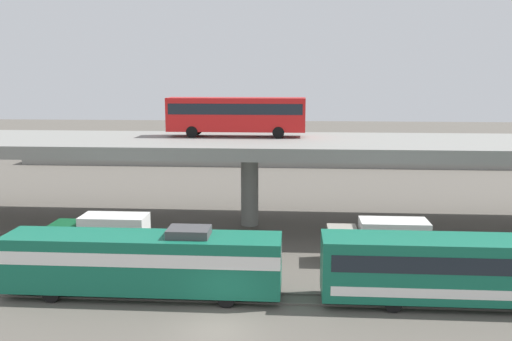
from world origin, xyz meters
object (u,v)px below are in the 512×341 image
Objects in this scene: train_locomotive at (129,260)px; parked_car_0 at (361,146)px; parked_car_3 at (477,147)px; service_truck_east at (103,234)px; parked_car_1 at (95,144)px; service_truck_west at (380,240)px; parked_car_2 at (166,146)px; transit_bus_on_overpass at (236,113)px.

train_locomotive is 54.33m from parked_car_0.
parked_car_0 is 1.09× the size of parked_car_3.
parked_car_1 reaches higher than service_truck_east.
service_truck_west is 1.62× the size of parked_car_2.
parked_car_3 is (45.18, 1.68, -0.00)m from parked_car_2.
service_truck_east is at bearing 0.00° from service_truck_west.
train_locomotive is at bearing 54.82° from parked_car_3.
service_truck_west is (11.09, -11.00, -7.89)m from transit_bus_on_overpass.
train_locomotive is 1.43× the size of transit_bus_on_overpass.
parked_car_0 and parked_car_2 have the same top height.
parked_car_2 reaches higher than service_truck_west.
service_truck_east is 1.56× the size of parked_car_1.
service_truck_east is 49.76m from parked_car_0.
parked_car_3 reaches higher than service_truck_east.
parked_car_2 reaches higher than service_truck_east.
service_truck_west is 56.69m from parked_car_1.
parked_car_0 reaches higher than service_truck_east.
parked_car_3 reaches higher than service_truck_west.
parked_car_0 is at bearing -117.90° from service_truck_east.
parked_car_3 is (20.34, 44.01, 0.93)m from service_truck_west.
train_locomotive is 16.94m from service_truck_west.
parked_car_1 is at bearing -50.42° from service_truck_west.
service_truck_east is at bearing -69.20° from parked_car_1.
transit_bus_on_overpass is 34.92m from parked_car_2.
service_truck_west is at bearing -180.00° from service_truck_east.
parked_car_0 is at bearing -110.76° from train_locomotive.
service_truck_east is 46.75m from parked_car_1.
transit_bus_on_overpass is 17.50m from service_truck_west.
parked_car_1 is (-25.02, 32.69, -6.97)m from transit_bus_on_overpass.
parked_car_0 is at bearing 0.39° from parked_car_1.
parked_car_0 and parked_car_1 have the same top height.
service_truck_east is (-8.42, -11.00, -7.89)m from transit_bus_on_overpass.
parked_car_2 is (-9.34, 49.17, 0.37)m from train_locomotive.
parked_car_0 is 16.58m from parked_car_3.
parked_car_0 is 39.88m from parked_car_1.
parked_car_1 is 56.46m from parked_car_3.
parked_car_0 is at bearing -94.89° from service_truck_west.
parked_car_0 reaches higher than service_truck_west.
transit_bus_on_overpass is 15.95m from service_truck_east.
parked_car_1 and parked_car_3 have the same top height.
service_truck_west is at bearing -50.42° from parked_car_1.
transit_bus_on_overpass reaches higher than service_truck_east.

